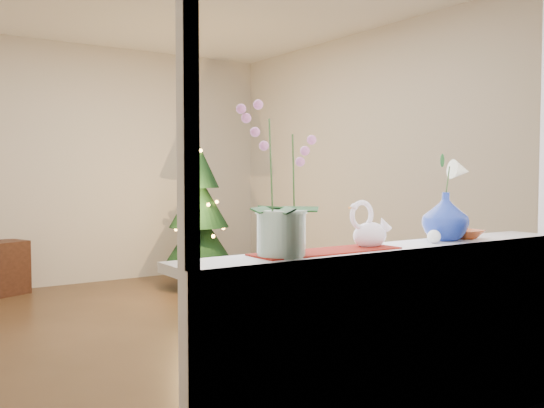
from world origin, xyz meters
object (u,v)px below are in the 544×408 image
(blue_vase, at_px, (445,213))
(xmas_tree, at_px, (199,216))
(swan, at_px, (370,225))
(amber_dish, at_px, (464,235))
(paperweight, at_px, (434,236))
(orchid_pot, at_px, (281,179))

(blue_vase, height_order, xmas_tree, xmas_tree)
(swan, relative_size, amber_dish, 1.52)
(paperweight, bearing_deg, orchid_pot, 178.40)
(paperweight, xyz_separation_m, amber_dish, (0.29, 0.06, -0.01))
(blue_vase, height_order, paperweight, blue_vase)
(paperweight, bearing_deg, blue_vase, 20.88)
(paperweight, distance_m, xmas_tree, 4.04)
(orchid_pot, xyz_separation_m, swan, (0.50, 0.02, -0.21))
(xmas_tree, bearing_deg, orchid_pot, -112.42)
(orchid_pot, xyz_separation_m, amber_dish, (1.16, 0.03, -0.29))
(orchid_pot, height_order, paperweight, orchid_pot)
(xmas_tree, bearing_deg, amber_dish, -96.73)
(orchid_pot, relative_size, xmas_tree, 0.40)
(swan, distance_m, xmas_tree, 4.08)
(swan, distance_m, amber_dish, 0.67)
(swan, bearing_deg, blue_vase, -3.58)
(swan, relative_size, xmas_tree, 0.15)
(amber_dish, bearing_deg, swan, -179.40)
(paperweight, relative_size, xmas_tree, 0.04)
(orchid_pot, height_order, swan, orchid_pot)
(xmas_tree, bearing_deg, paperweight, -100.71)
(swan, xyz_separation_m, xmas_tree, (1.12, 3.92, -0.23))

